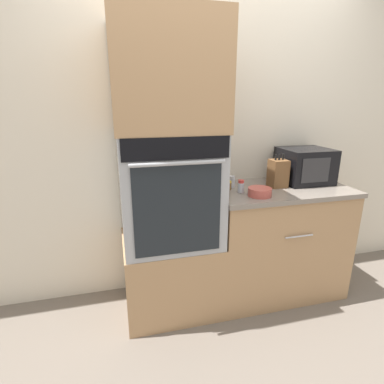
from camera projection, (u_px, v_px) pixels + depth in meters
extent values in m
plane|color=#6B6056|center=(226.00, 321.00, 2.20)|extent=(12.00, 12.00, 0.00)
cube|color=beige|center=(204.00, 140.00, 2.41)|extent=(8.00, 0.05, 2.50)
cube|color=#A87F56|center=(171.00, 272.00, 2.31)|extent=(0.70, 0.60, 0.57)
cube|color=#9EA0A5|center=(169.00, 188.00, 2.11)|extent=(0.67, 0.59, 0.79)
cube|color=black|center=(177.00, 149.00, 1.74)|extent=(0.65, 0.01, 0.13)
cube|color=#3FBFF2|center=(177.00, 149.00, 1.74)|extent=(0.09, 0.00, 0.03)
cube|color=black|center=(178.00, 210.00, 1.85)|extent=(0.55, 0.01, 0.59)
cylinder|color=#9EA0A5|center=(178.00, 163.00, 1.73)|extent=(0.57, 0.02, 0.02)
cube|color=#A87F56|center=(167.00, 76.00, 1.89)|extent=(0.70, 0.60, 0.70)
cube|color=#A87F56|center=(275.00, 242.00, 2.47)|extent=(1.05, 0.60, 0.87)
cube|color=slate|center=(279.00, 189.00, 2.34)|extent=(1.07, 0.63, 0.03)
cylinder|color=#B7B7BC|center=(299.00, 236.00, 2.13)|extent=(0.22, 0.01, 0.01)
cube|color=black|center=(305.00, 166.00, 2.44)|extent=(0.38, 0.35, 0.28)
cube|color=#28282B|center=(316.00, 170.00, 2.27)|extent=(0.24, 0.01, 0.19)
cube|color=brown|center=(278.00, 173.00, 2.32)|extent=(0.13, 0.13, 0.21)
cylinder|color=black|center=(276.00, 157.00, 2.27)|extent=(0.02, 0.02, 0.04)
cylinder|color=black|center=(279.00, 157.00, 2.28)|extent=(0.02, 0.02, 0.04)
cylinder|color=black|center=(283.00, 157.00, 2.29)|extent=(0.02, 0.02, 0.04)
cylinder|color=#B24C42|center=(260.00, 192.00, 2.11)|extent=(0.17, 0.17, 0.06)
cylinder|color=brown|center=(228.00, 186.00, 2.27)|extent=(0.04, 0.04, 0.05)
cylinder|color=gold|center=(229.00, 182.00, 2.26)|extent=(0.04, 0.04, 0.01)
cylinder|color=silver|center=(226.00, 188.00, 2.17)|extent=(0.06, 0.06, 0.08)
cylinder|color=black|center=(226.00, 181.00, 2.16)|extent=(0.05, 0.05, 0.02)
cylinder|color=silver|center=(241.00, 188.00, 2.19)|extent=(0.05, 0.05, 0.07)
cylinder|color=red|center=(241.00, 181.00, 2.17)|extent=(0.04, 0.04, 0.02)
cylinder|color=silver|center=(231.00, 182.00, 2.34)|extent=(0.06, 0.06, 0.07)
cylinder|color=#B7B7BC|center=(231.00, 177.00, 2.32)|extent=(0.05, 0.05, 0.02)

